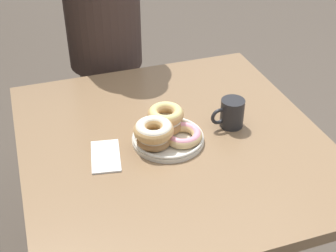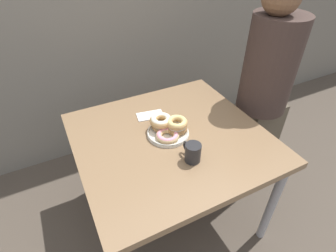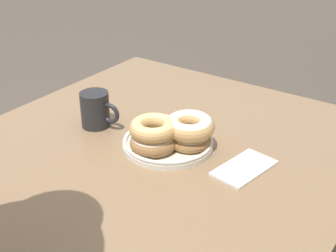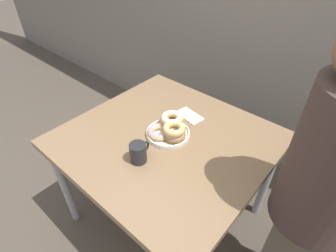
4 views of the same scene
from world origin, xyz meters
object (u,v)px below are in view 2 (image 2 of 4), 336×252
at_px(coffee_mug, 193,152).
at_px(napkin, 150,115).
at_px(person_figure, 265,90).
at_px(donut_plate, 168,127).
at_px(dining_table, 171,145).

xyz_separation_m(coffee_mug, napkin, (-0.03, 0.44, -0.05)).
bearing_deg(person_figure, coffee_mug, -158.89).
relative_size(donut_plate, person_figure, 0.18).
xyz_separation_m(donut_plate, coffee_mug, (0.01, -0.24, 0.01)).
distance_m(person_figure, napkin, 0.78).
height_order(dining_table, napkin, napkin).
distance_m(dining_table, napkin, 0.24).
relative_size(coffee_mug, napkin, 0.67).
bearing_deg(coffee_mug, napkin, 94.50).
relative_size(dining_table, donut_plate, 4.02).
relative_size(dining_table, coffee_mug, 8.88).
distance_m(dining_table, person_figure, 0.75).
bearing_deg(dining_table, napkin, 96.12).
bearing_deg(dining_table, donut_plate, 93.02).
xyz_separation_m(dining_table, person_figure, (0.73, 0.07, 0.14)).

